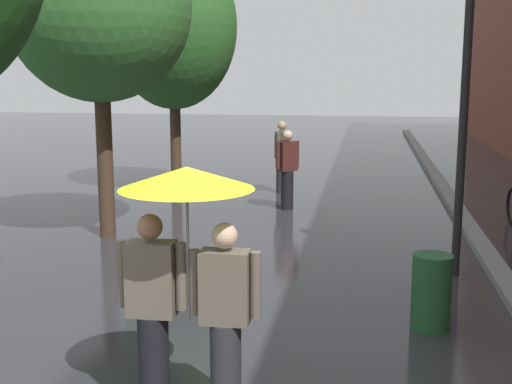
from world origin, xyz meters
TOP-DOWN VIEW (x-y plane):
  - kerb_strip at (3.20, 10.00)m, footprint 0.30×36.00m
  - street_tree_1 at (-3.11, 6.08)m, footprint 3.07×3.07m
  - street_tree_2 at (-3.17, 10.52)m, footprint 2.96×2.96m
  - couple_under_umbrella at (-0.10, 0.48)m, footprint 1.20×1.09m
  - street_lamp_post at (2.60, 4.77)m, footprint 0.24×0.24m
  - litter_bin at (2.07, 2.69)m, footprint 0.44×0.44m
  - pedestrian_walking_midground at (-0.31, 8.93)m, footprint 0.46×0.46m
  - pedestrian_walking_far at (-0.66, 10.81)m, footprint 0.30×0.58m

SIDE VIEW (x-z plane):
  - kerb_strip at x=3.20m, z-range 0.00..0.12m
  - litter_bin at x=2.07m, z-range 0.00..0.85m
  - pedestrian_walking_far at x=-0.66m, z-range 0.02..1.73m
  - pedestrian_walking_midground at x=-0.31m, z-range 0.05..1.71m
  - couple_under_umbrella at x=-0.10m, z-range 0.33..2.42m
  - street_lamp_post at x=2.60m, z-range 0.36..4.65m
  - street_tree_2 at x=-3.17m, z-range 0.98..6.77m
  - street_tree_1 at x=-3.11m, z-range 1.15..6.64m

